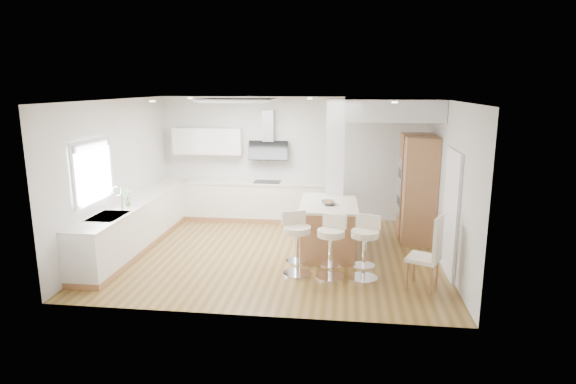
# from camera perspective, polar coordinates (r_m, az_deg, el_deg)

# --- Properties ---
(ground) EXTENTS (6.00, 6.00, 0.00)m
(ground) POSITION_cam_1_polar(r_m,az_deg,el_deg) (9.01, -1.51, -7.24)
(ground) COLOR olive
(ground) RESTS_ON ground
(ceiling) EXTENTS (6.00, 5.00, 0.02)m
(ceiling) POSITION_cam_1_polar(r_m,az_deg,el_deg) (9.01, -1.51, -7.24)
(ceiling) COLOR silver
(ceiling) RESTS_ON ground
(wall_back) EXTENTS (6.00, 0.04, 2.80)m
(wall_back) POSITION_cam_1_polar(r_m,az_deg,el_deg) (11.08, 0.34, 3.98)
(wall_back) COLOR silver
(wall_back) RESTS_ON ground
(wall_left) EXTENTS (0.04, 5.00, 2.80)m
(wall_left) POSITION_cam_1_polar(r_m,az_deg,el_deg) (9.55, -19.68, 1.86)
(wall_left) COLOR silver
(wall_left) RESTS_ON ground
(wall_right) EXTENTS (0.04, 5.00, 2.80)m
(wall_right) POSITION_cam_1_polar(r_m,az_deg,el_deg) (8.72, 18.33, 1.00)
(wall_right) COLOR silver
(wall_right) RESTS_ON ground
(skylight) EXTENTS (4.10, 2.10, 0.06)m
(skylight) POSITION_cam_1_polar(r_m,az_deg,el_deg) (9.22, -6.01, 10.74)
(skylight) COLOR white
(skylight) RESTS_ON ground
(window_left) EXTENTS (0.06, 1.28, 1.07)m
(window_left) POSITION_cam_1_polar(r_m,az_deg,el_deg) (8.69, -22.17, 2.64)
(window_left) COLOR white
(window_left) RESTS_ON ground
(doorway_right) EXTENTS (0.05, 1.00, 2.10)m
(doorway_right) POSITION_cam_1_polar(r_m,az_deg,el_deg) (8.23, 18.75, -2.55)
(doorway_right) COLOR #4C463C
(doorway_right) RESTS_ON ground
(counter_left) EXTENTS (0.63, 4.50, 1.35)m
(counter_left) POSITION_cam_1_polar(r_m,az_deg,el_deg) (9.83, -17.12, -3.31)
(counter_left) COLOR #AB7449
(counter_left) RESTS_ON ground
(counter_back) EXTENTS (3.62, 0.63, 2.50)m
(counter_back) POSITION_cam_1_polar(r_m,az_deg,el_deg) (11.08, -4.54, 0.24)
(counter_back) COLOR #AB7449
(counter_back) RESTS_ON ground
(pillar) EXTENTS (0.35, 0.35, 2.80)m
(pillar) POSITION_cam_1_polar(r_m,az_deg,el_deg) (9.48, 5.58, 2.47)
(pillar) COLOR white
(pillar) RESTS_ON ground
(soffit) EXTENTS (1.78, 2.20, 0.40)m
(soffit) POSITION_cam_1_polar(r_m,az_deg,el_deg) (9.83, 12.01, 9.66)
(soffit) COLOR silver
(soffit) RESTS_ON ground
(oven_column) EXTENTS (0.63, 1.21, 2.10)m
(oven_column) POSITION_cam_1_polar(r_m,az_deg,el_deg) (9.92, 15.01, 0.48)
(oven_column) COLOR #AB7449
(oven_column) RESTS_ON ground
(peninsula) EXTENTS (1.07, 1.59, 1.03)m
(peninsula) POSITION_cam_1_polar(r_m,az_deg,el_deg) (8.95, 4.82, -4.18)
(peninsula) COLOR #AB7449
(peninsula) RESTS_ON ground
(bar_stool_a) EXTENTS (0.62, 0.62, 1.04)m
(bar_stool_a) POSITION_cam_1_polar(r_m,az_deg,el_deg) (7.88, 1.02, -5.71)
(bar_stool_a) COLOR white
(bar_stool_a) RESTS_ON ground
(bar_stool_b) EXTENTS (0.58, 0.58, 1.03)m
(bar_stool_b) POSITION_cam_1_polar(r_m,az_deg,el_deg) (7.76, 5.14, -6.08)
(bar_stool_b) COLOR white
(bar_stool_b) RESTS_ON ground
(bar_stool_c) EXTENTS (0.59, 0.59, 1.03)m
(bar_stool_c) POSITION_cam_1_polar(r_m,az_deg,el_deg) (7.78, 9.10, -6.13)
(bar_stool_c) COLOR white
(bar_stool_c) RESTS_ON ground
(dining_chair) EXTENTS (0.59, 0.59, 1.16)m
(dining_chair) POSITION_cam_1_polar(r_m,az_deg,el_deg) (7.59, 16.53, -6.65)
(dining_chair) COLOR #EFE0C3
(dining_chair) RESTS_ON ground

